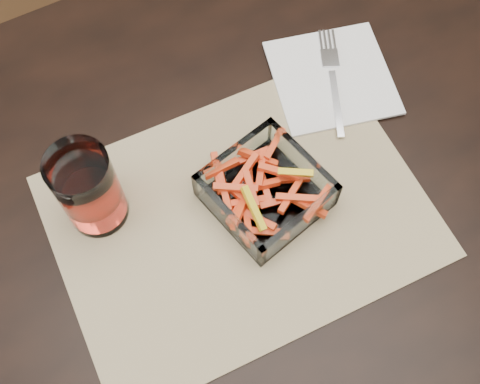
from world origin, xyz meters
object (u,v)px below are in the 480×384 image
object	(u,v)px
dining_table	(330,207)
fork	(333,77)
tumbler	(89,191)
glass_bowl	(266,192)

from	to	relation	value
dining_table	fork	world-z (taller)	fork
dining_table	tumbler	bearing A→B (deg)	160.27
tumbler	dining_table	bearing A→B (deg)	-19.73
glass_bowl	tumbler	distance (m)	0.21
tumbler	fork	distance (m)	0.37
glass_bowl	fork	size ratio (longest dim) A/B	0.91
dining_table	tumbler	world-z (taller)	tumbler
glass_bowl	tumbler	xyz separation A→B (m)	(-0.19, 0.08, 0.04)
dining_table	glass_bowl	world-z (taller)	glass_bowl
tumbler	fork	xyz separation A→B (m)	(0.36, 0.03, -0.05)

